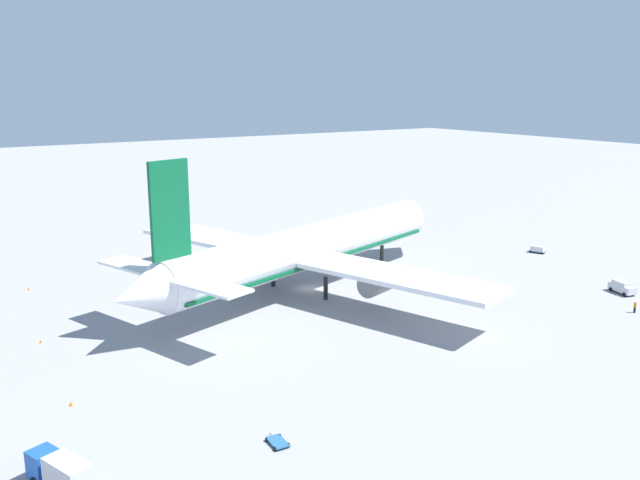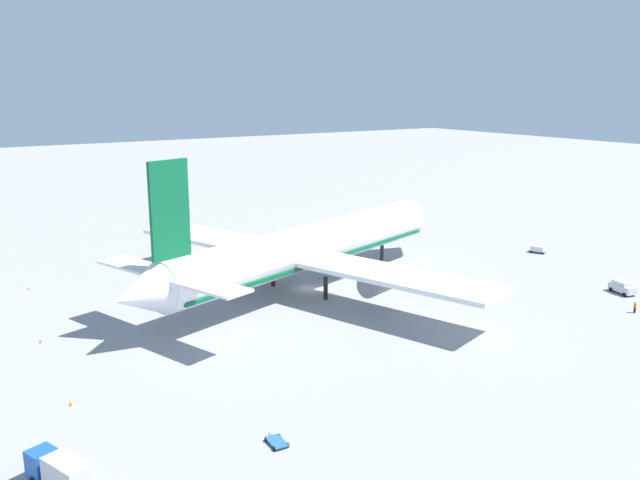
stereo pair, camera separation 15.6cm
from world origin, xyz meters
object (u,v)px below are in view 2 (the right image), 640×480
object	(u,v)px
service_truck_1	(60,473)
baggage_cart_0	(538,249)
traffic_cone_0	(29,288)
traffic_cone_2	(40,341)
airliner	(305,248)
baggage_cart_2	(407,214)
traffic_cone_1	(71,403)
service_van	(622,287)
ground_worker_3	(635,307)
baggage_cart_1	(277,442)

from	to	relation	value
service_truck_1	baggage_cart_0	xyz separation A→B (m)	(97.50, 31.69, -0.98)
traffic_cone_0	traffic_cone_2	bearing A→B (deg)	-96.86
airliner	traffic_cone_0	bearing A→B (deg)	147.06
baggage_cart_2	traffic_cone_1	size ratio (longest dim) A/B	5.99
service_van	baggage_cart_2	world-z (taller)	service_van
service_truck_1	ground_worker_3	distance (m)	80.42
service_van	traffic_cone_0	size ratio (longest dim) A/B	8.57
baggage_cart_2	ground_worker_3	size ratio (longest dim) A/B	1.90
airliner	ground_worker_3	distance (m)	50.03
traffic_cone_0	traffic_cone_1	size ratio (longest dim) A/B	1.00
airliner	baggage_cart_0	bearing A→B (deg)	-4.76
traffic_cone_1	baggage_cart_0	bearing A→B (deg)	10.05
baggage_cart_2	traffic_cone_1	bearing A→B (deg)	-148.23
baggage_cart_0	baggage_cart_1	xyz separation A→B (m)	(-79.04, -34.92, -0.48)
airliner	service_van	bearing A→B (deg)	-35.08
baggage_cart_1	traffic_cone_0	xyz separation A→B (m)	(-10.27, 63.70, 0.01)
traffic_cone_1	traffic_cone_2	distance (m)	20.17
baggage_cart_0	traffic_cone_1	distance (m)	94.70
service_truck_1	baggage_cart_2	xyz separation A→B (m)	(100.38, 74.69, -1.00)
airliner	traffic_cone_0	xyz separation A→B (m)	(-37.80, 24.49, -6.72)
baggage_cart_0	traffic_cone_2	xyz separation A→B (m)	(-92.33, 3.63, -0.47)
service_van	traffic_cone_2	bearing A→B (deg)	160.91
traffic_cone_0	traffic_cone_2	world-z (taller)	same
service_truck_1	baggage_cart_0	world-z (taller)	service_truck_1
baggage_cart_1	traffic_cone_1	world-z (taller)	traffic_cone_1
service_truck_1	baggage_cart_1	world-z (taller)	service_truck_1
baggage_cart_2	traffic_cone_2	xyz separation A→B (m)	(-95.21, -39.38, -0.45)
service_van	airliner	bearing A→B (deg)	144.92
traffic_cone_1	traffic_cone_2	xyz separation A→B (m)	(0.91, 20.15, 0.00)
service_van	ground_worker_3	xyz separation A→B (m)	(-7.07, -6.64, -0.15)
airliner	baggage_cart_0	distance (m)	52.06
baggage_cart_0	baggage_cart_1	world-z (taller)	baggage_cart_0
service_truck_1	baggage_cart_1	xyz separation A→B (m)	(18.47, -3.24, -1.46)
airliner	traffic_cone_2	distance (m)	41.38
airliner	traffic_cone_2	xyz separation A→B (m)	(-40.82, -0.66, -6.72)
service_truck_1	baggage_cart_1	size ratio (longest dim) A/B	2.34
baggage_cart_1	traffic_cone_0	distance (m)	64.52
baggage_cart_2	traffic_cone_1	distance (m)	113.07
baggage_cart_1	baggage_cart_2	bearing A→B (deg)	43.57
airliner	traffic_cone_2	size ratio (longest dim) A/B	129.07
traffic_cone_0	service_truck_1	bearing A→B (deg)	-97.72
ground_worker_3	traffic_cone_2	world-z (taller)	ground_worker_3
airliner	ground_worker_3	size ratio (longest dim) A/B	40.95
baggage_cart_1	ground_worker_3	bearing A→B (deg)	3.16
service_van	baggage_cart_2	size ratio (longest dim) A/B	1.43
traffic_cone_2	baggage_cart_0	bearing A→B (deg)	-2.25
service_van	baggage_cart_2	distance (m)	69.07
service_truck_1	service_van	bearing A→B (deg)	4.46
airliner	service_truck_1	size ratio (longest dim) A/B	9.93
service_van	traffic_cone_2	xyz separation A→B (m)	(-82.32, 28.48, -0.76)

